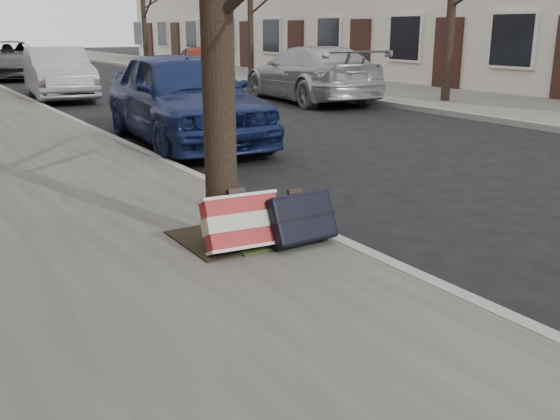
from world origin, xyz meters
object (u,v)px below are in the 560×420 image
suitcase_red (241,223)px  car_near_front (184,97)px  car_near_mid (58,73)px  suitcase_navy (301,218)px

suitcase_red → car_near_front: bearing=76.8°
car_near_front → car_near_mid: bearing=96.4°
suitcase_navy → car_near_mid: (1.26, 13.20, 0.32)m
car_near_front → car_near_mid: (-0.11, 7.83, -0.08)m
suitcase_red → car_near_front: size_ratio=0.13×
suitcase_navy → car_near_mid: car_near_mid is taller
suitcase_red → car_near_mid: (1.73, 13.07, 0.32)m
suitcase_red → suitcase_navy: 0.49m
suitcase_red → car_near_front: 5.58m
car_near_mid → suitcase_navy: bearing=-89.8°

